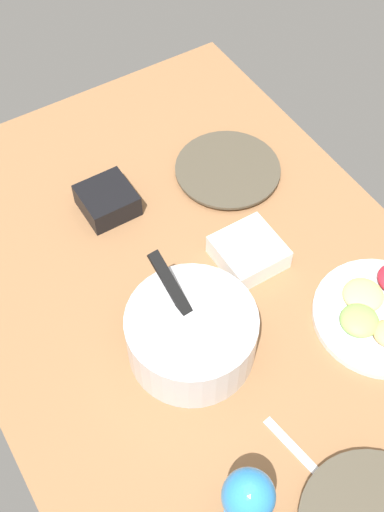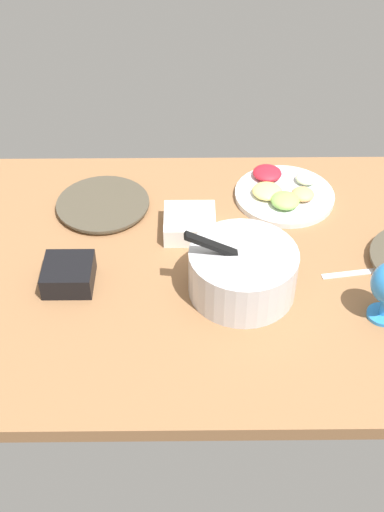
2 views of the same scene
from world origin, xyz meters
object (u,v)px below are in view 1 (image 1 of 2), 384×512
Objects in this scene: dinner_plate_right at (228,170)px; mixing_bowl at (191,333)px; square_bowl_black at (107,199)px; square_bowl_white at (249,251)px; fruit_platter at (381,312)px; hurricane_glass_blue at (248,497)px.

mixing_bowl is (-38.89, 35.15, 5.76)cm from dinner_plate_right.
square_bowl_white is at bearing -146.30° from square_bowl_black.
fruit_platter is 2.35× the size of square_bowl_black.
dinner_plate_right is 0.92× the size of fruit_platter.
fruit_platter is at bearing -69.07° from hurricane_glass_blue.
mixing_bowl is 35.72cm from hurricane_glass_blue.
mixing_bowl is at bearing 118.85° from square_bowl_white.
square_bowl_black reaches higher than dinner_plate_right.
dinner_plate_right is at bearing -42.11° from mixing_bowl.
square_bowl_black is (59.87, 36.99, 1.66)cm from fruit_platter.
fruit_platter is 1.79× the size of hurricane_glass_blue.
hurricane_glass_blue is (-73.09, 44.75, 9.52)cm from dinner_plate_right.
mixing_bowl is 1.70× the size of hurricane_glass_blue.
hurricane_glass_blue is 58.48cm from square_bowl_white.
dinner_plate_right is 1.64× the size of hurricane_glass_blue.
square_bowl_black reaches higher than square_bowl_white.
dinner_plate_right is 28.16cm from square_bowl_white.
dinner_plate_right is 52.73cm from mixing_bowl.
dinner_plate_right is at bearing -100.05° from square_bowl_black.
mixing_bowl reaches higher than fruit_platter.
square_bowl_white is at bearing 29.40° from fruit_platter.
fruit_platter is (-15.27, -39.91, -5.04)cm from mixing_bowl.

